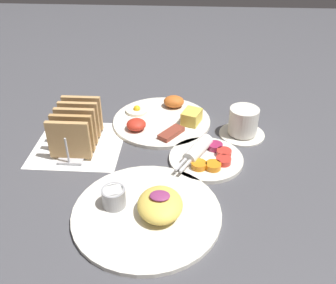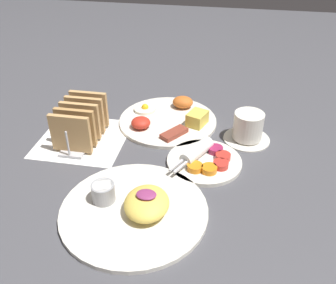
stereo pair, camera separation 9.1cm
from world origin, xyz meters
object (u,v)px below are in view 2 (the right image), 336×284
at_px(toast_rack, 81,122).
at_px(plate_foreground, 135,207).
at_px(plate_condiments, 204,160).
at_px(coffee_cup, 248,128).
at_px(plate_breakfast, 169,119).

bearing_deg(toast_rack, plate_foreground, -49.42).
xyz_separation_m(plate_condiments, toast_rack, (-0.32, 0.05, 0.04)).
bearing_deg(plate_condiments, coffee_cup, 51.28).
xyz_separation_m(toast_rack, coffee_cup, (0.42, 0.07, -0.02)).
xyz_separation_m(plate_breakfast, plate_condiments, (0.12, -0.17, 0.00)).
height_order(plate_condiments, coffee_cup, coffee_cup).
distance_m(plate_breakfast, plate_foreground, 0.36).
xyz_separation_m(plate_condiments, coffee_cup, (0.10, 0.12, 0.02)).
height_order(plate_condiments, toast_rack, toast_rack).
bearing_deg(plate_foreground, plate_condiments, 57.74).
bearing_deg(plate_condiments, plate_breakfast, 123.73).
bearing_deg(plate_breakfast, plate_condiments, -56.27).
bearing_deg(plate_foreground, plate_breakfast, 89.54).
distance_m(plate_condiments, plate_foreground, 0.22).
bearing_deg(toast_rack, plate_breakfast, 31.49).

